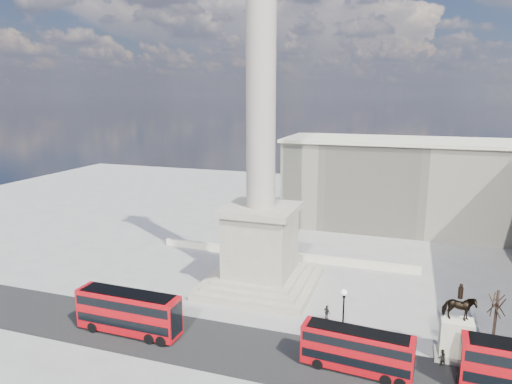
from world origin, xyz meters
The scene contains 13 objects.
ground centered at (0.00, 0.00, 0.00)m, with size 180.00×180.00×0.00m, color #9D9B94.
asphalt_road centered at (5.00, -10.00, 0.00)m, with size 120.00×9.00×0.01m, color #262626.
nelsons_column centered at (0.00, 5.00, 12.92)m, with size 14.00×14.00×49.85m.
balustrade_wall centered at (0.00, 16.00, 0.55)m, with size 40.00×0.60×1.10m, color beige.
building_northeast centered at (20.00, 40.00, 8.32)m, with size 51.00×17.00×16.60m.
red_bus_a centered at (-9.23, -10.77, 2.41)m, with size 11.34×2.82×4.59m.
red_bus_b centered at (14.08, -10.00, 2.10)m, with size 10.04×3.03×4.01m.
victorian_lamp centered at (12.38, -7.40, 3.87)m, with size 0.56×0.56×6.57m.
equestrian_statue centered at (22.66, -4.92, 2.61)m, with size 3.60×2.70×7.60m.
bare_tree_near centered at (26.03, -3.45, 5.60)m, with size 1.63×1.63×7.11m.
pedestrian_walking centered at (14.11, -5.80, 0.89)m, with size 0.65×0.43×1.78m, color black.
pedestrian_standing centered at (21.43, -6.50, 0.78)m, with size 0.76×0.59×1.57m, color black.
pedestrian_crossing centered at (9.81, -1.14, 0.84)m, with size 0.99×0.41×1.69m, color black.
Camera 1 is at (17.35, -48.00, 24.53)m, focal length 32.00 mm.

